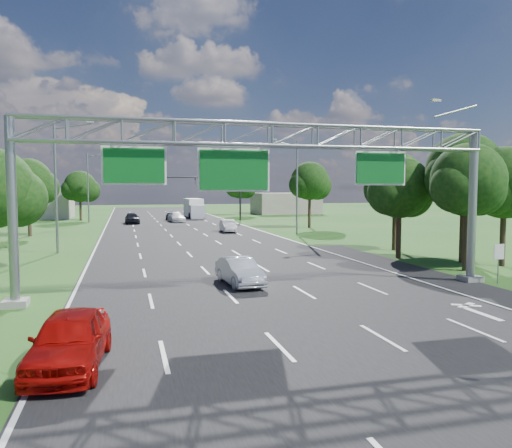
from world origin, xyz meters
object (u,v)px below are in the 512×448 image
object	(u,v)px
red_coupe	(70,340)
box_truck	(194,209)
regulatory_sign	(499,255)
traffic_signal	(218,187)
sign_gantry	(272,148)
silver_sedan	(240,271)

from	to	relation	value
red_coupe	box_truck	size ratio (longest dim) A/B	0.55
regulatory_sign	traffic_signal	world-z (taller)	traffic_signal
traffic_signal	sign_gantry	bearing A→B (deg)	-97.68
red_coupe	sign_gantry	bearing A→B (deg)	50.14
box_truck	regulatory_sign	bearing A→B (deg)	-85.49
sign_gantry	regulatory_sign	xyz separation A→B (m)	(12.07, -1.02, -5.38)
silver_sedan	sign_gantry	bearing A→B (deg)	-69.32
silver_sedan	box_truck	world-z (taller)	box_truck
sign_gantry	regulatory_sign	bearing A→B (deg)	-4.83
regulatory_sign	box_truck	xyz separation A→B (m)	(-7.54, 61.94, 0.02)
traffic_signal	red_coupe	world-z (taller)	traffic_signal
regulatory_sign	red_coupe	world-z (taller)	regulatory_sign
regulatory_sign	silver_sedan	distance (m)	13.56
sign_gantry	traffic_signal	world-z (taller)	sign_gantry
red_coupe	box_truck	bearing A→B (deg)	84.89
sign_gantry	traffic_signal	xyz separation A→B (m)	(7.15, 53.00, -1.72)
sign_gantry	box_truck	xyz separation A→B (m)	(4.53, 60.92, -5.36)
regulatory_sign	silver_sedan	xyz separation A→B (m)	(-13.15, 3.21, -0.81)
sign_gantry	red_coupe	world-z (taller)	sign_gantry
regulatory_sign	box_truck	bearing A→B (deg)	96.94
traffic_signal	box_truck	bearing A→B (deg)	108.32
silver_sedan	regulatory_sign	bearing A→B (deg)	-19.35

